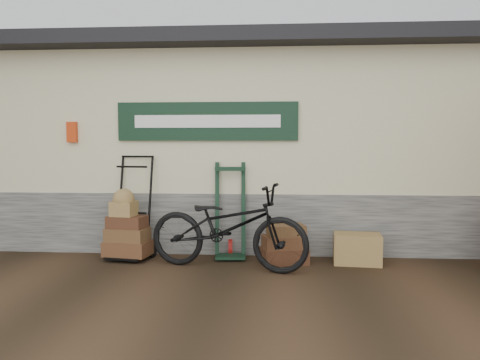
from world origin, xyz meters
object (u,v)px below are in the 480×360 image
object	(u,v)px
porter_trolley	(132,206)
green_barrow	(230,210)
suitcase_stack	(284,244)
bicycle	(228,222)
wicker_hamper	(357,249)

from	to	relation	value
porter_trolley	green_barrow	world-z (taller)	porter_trolley
porter_trolley	suitcase_stack	size ratio (longest dim) A/B	2.44
suitcase_stack	bicycle	distance (m)	0.88
porter_trolley	wicker_hamper	bearing A→B (deg)	7.11
porter_trolley	green_barrow	xyz separation A→B (m)	(1.40, 0.09, -0.07)
green_barrow	suitcase_stack	world-z (taller)	green_barrow
green_barrow	bicycle	distance (m)	0.63
suitcase_stack	wicker_hamper	distance (m)	1.00
porter_trolley	suitcase_stack	xyz separation A→B (m)	(2.16, -0.20, -0.47)
porter_trolley	wicker_hamper	distance (m)	3.20
green_barrow	bicycle	size ratio (longest dim) A/B	0.63
bicycle	green_barrow	bearing A→B (deg)	15.37
green_barrow	bicycle	world-z (taller)	green_barrow
porter_trolley	bicycle	size ratio (longest dim) A/B	0.70
green_barrow	suitcase_stack	size ratio (longest dim) A/B	2.23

